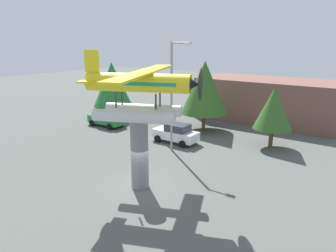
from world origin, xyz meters
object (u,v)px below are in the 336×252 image
car_mid_white (176,133)px  tree_west (112,85)px  floatplane_monument (140,91)px  car_near_green (107,118)px  display_pedestal (140,154)px  tree_center_back (273,108)px  storefront_building (268,100)px  tree_east (205,87)px  streetlight_primary (173,90)px

car_mid_white → tree_west: tree_west is taller
floatplane_monument → car_near_green: size_ratio=2.38×
display_pedestal → tree_center_back: 13.28m
storefront_building → tree_west: 18.08m
floatplane_monument → storefront_building: floatplane_monument is taller
display_pedestal → tree_west: (-14.55, 12.09, 1.82)m
car_near_green → tree_west: 4.73m
floatplane_monument → car_mid_white: bearing=88.0°
car_near_green → tree_east: size_ratio=0.59×
display_pedestal → floatplane_monument: (0.12, 0.05, 3.90)m
storefront_building → tree_center_back: size_ratio=2.93×
car_mid_white → storefront_building: size_ratio=0.27×
car_near_green → car_mid_white: (9.31, -0.34, 0.00)m
display_pedestal → streetlight_primary: (-2.28, 6.89, 2.87)m
car_near_green → tree_east: bearing=-152.9°
car_near_green → tree_east: 11.02m
storefront_building → streetlight_primary: bearing=-100.3°
streetlight_primary → tree_east: streetlight_primary is taller
tree_west → tree_center_back: 18.67m
streetlight_primary → storefront_building: bearing=79.7°
tree_center_back → tree_west: bearing=-178.5°
tree_east → tree_center_back: bearing=-10.1°
streetlight_primary → car_near_green: bearing=167.6°
streetlight_primary → tree_center_back: (6.38, 5.68, -1.67)m
streetlight_primary → tree_center_back: bearing=41.7°
car_mid_white → display_pedestal: bearing=110.6°
car_near_green → storefront_building: bearing=-135.6°
tree_east → tree_center_back: size_ratio=1.35×
tree_west → tree_east: tree_east is taller
display_pedestal → car_mid_white: bearing=110.6°
display_pedestal → floatplane_monument: floatplane_monument is taller
streetlight_primary → car_mid_white: bearing=118.3°
floatplane_monument → tree_center_back: 13.41m
car_mid_white → tree_west: (-11.24, 3.27, 3.17)m
display_pedestal → tree_east: size_ratio=0.63×
display_pedestal → tree_east: tree_east is taller
storefront_building → floatplane_monument: bearing=-90.9°
floatplane_monument → car_mid_white: size_ratio=2.38×
floatplane_monument → storefront_building: 22.27m
floatplane_monument → storefront_building: size_ratio=0.65×
tree_center_back → storefront_building: bearing=111.0°
tree_center_back → floatplane_monument: bearing=-107.6°
streetlight_primary → tree_east: bearing=98.7°
storefront_building → tree_center_back: tree_center_back is taller
tree_west → tree_center_back: size_ratio=1.26×
tree_west → tree_east: (11.21, 1.82, 0.40)m
display_pedestal → streetlight_primary: streetlight_primary is taller
car_near_green → floatplane_monument: bearing=144.5°
floatplane_monument → car_near_green: floatplane_monument is taller
tree_center_back → streetlight_primary: bearing=-138.3°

